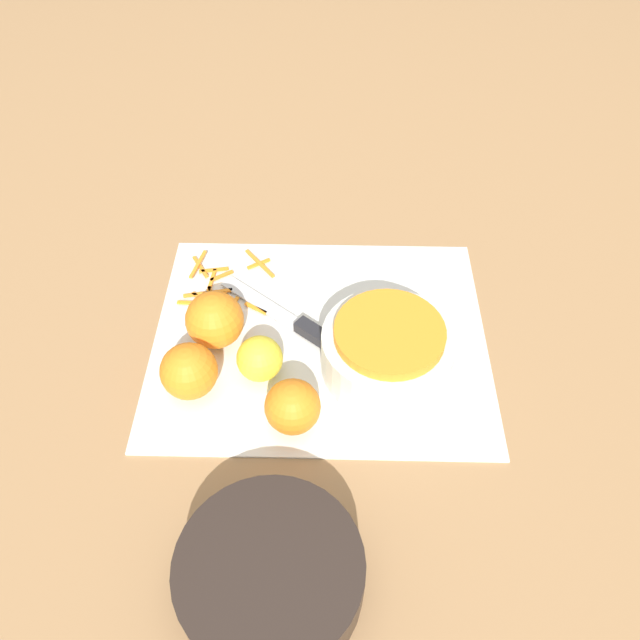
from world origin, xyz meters
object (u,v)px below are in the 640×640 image
Objects in this scene: bowl_speckled at (388,348)px; orange_back at (189,371)px; orange_right at (215,320)px; bowl_dark at (270,574)px; lemon at (260,359)px; orange_left at (293,407)px; knife at (315,334)px.

bowl_speckled reaches higher than orange_back.
bowl_speckled is 2.19× the size of orange_right.
bowl_dark is at bearing 116.19° from orange_back.
orange_right is 0.08m from orange_back.
lemon is (0.03, -0.26, 0.01)m from bowl_dark.
orange_back reaches higher than bowl_dark.
orange_right reaches higher than bowl_dark.
orange_left is at bearing 121.66° from lemon.
orange_left is (-0.01, -0.19, 0.01)m from bowl_dark.
orange_left is 0.94× the size of orange_back.
bowl_speckled is 2.52× the size of orange_left.
bowl_dark is (0.13, 0.28, -0.01)m from bowl_speckled.
orange_back reaches higher than orange_left.
bowl_speckled reaches higher than bowl_dark.
orange_right reaches higher than orange_back.
knife is at bearing -96.11° from bowl_dark.
knife is (0.09, -0.05, -0.03)m from bowl_speckled.
lemon is at bearing -162.86° from orange_back.
orange_back is (0.15, 0.09, 0.03)m from knife.
bowl_speckled is 0.80× the size of knife.
bowl_dark is at bearing 122.11° from knife.
orange_left is at bearing -93.86° from bowl_dark.
lemon reaches higher than bowl_dark.
orange_left is at bearing 130.00° from orange_right.
bowl_dark is 0.89× the size of knife.
lemon reaches higher than knife.
orange_right reaches higher than orange_left.
knife is 0.18m from orange_back.
bowl_dark is 2.79× the size of orange_left.
lemon is at bearing -82.96° from bowl_dark.
orange_right is (0.22, -0.04, 0.00)m from bowl_speckled.
orange_left is 0.87× the size of orange_right.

